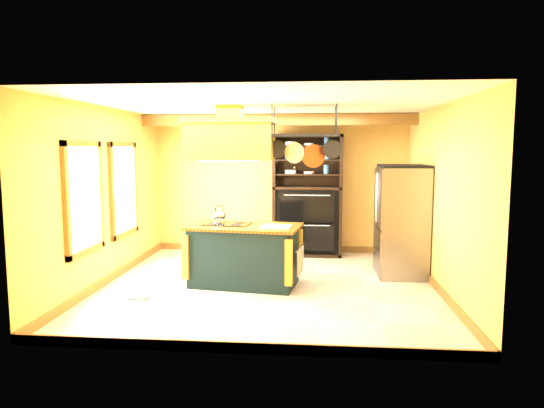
# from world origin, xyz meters

# --- Properties ---
(floor) EXTENTS (5.00, 5.00, 0.00)m
(floor) POSITION_xyz_m (0.00, 0.00, 0.00)
(floor) COLOR beige
(floor) RESTS_ON ground
(ceiling) EXTENTS (5.00, 5.00, 0.00)m
(ceiling) POSITION_xyz_m (0.00, 0.00, 2.70)
(ceiling) COLOR white
(ceiling) RESTS_ON wall_back
(wall_back) EXTENTS (5.00, 0.02, 2.70)m
(wall_back) POSITION_xyz_m (0.00, 2.50, 1.35)
(wall_back) COLOR #DDA850
(wall_back) RESTS_ON floor
(wall_front) EXTENTS (5.00, 0.02, 2.70)m
(wall_front) POSITION_xyz_m (0.00, -2.50, 1.35)
(wall_front) COLOR #DDA850
(wall_front) RESTS_ON floor
(wall_left) EXTENTS (0.02, 5.00, 2.70)m
(wall_left) POSITION_xyz_m (-2.50, 0.00, 1.35)
(wall_left) COLOR #DDA850
(wall_left) RESTS_ON floor
(wall_right) EXTENTS (0.02, 5.00, 2.70)m
(wall_right) POSITION_xyz_m (2.50, 0.00, 1.35)
(wall_right) COLOR #DDA850
(wall_right) RESTS_ON floor
(ceiling_beam) EXTENTS (5.00, 0.15, 0.20)m
(ceiling_beam) POSITION_xyz_m (0.00, 1.70, 2.59)
(ceiling_beam) COLOR olive
(ceiling_beam) RESTS_ON ceiling
(window_near) EXTENTS (0.06, 1.06, 1.56)m
(window_near) POSITION_xyz_m (-2.47, -0.80, 1.40)
(window_near) COLOR olive
(window_near) RESTS_ON wall_left
(window_far) EXTENTS (0.06, 1.06, 1.56)m
(window_far) POSITION_xyz_m (-2.47, 0.60, 1.40)
(window_far) COLOR olive
(window_far) RESTS_ON wall_left
(kitchen_island) EXTENTS (1.79, 1.16, 1.11)m
(kitchen_island) POSITION_xyz_m (-0.37, 0.01, 0.47)
(kitchen_island) COLOR black
(kitchen_island) RESTS_ON floor
(range_hood) EXTENTS (1.35, 0.76, 0.80)m
(range_hood) POSITION_xyz_m (-0.57, 0.01, 2.23)
(range_hood) COLOR gold
(range_hood) RESTS_ON ceiling
(pot_rack) EXTENTS (1.08, 0.51, 0.91)m
(pot_rack) POSITION_xyz_m (0.53, 0.01, 2.17)
(pot_rack) COLOR black
(pot_rack) RESTS_ON ceiling
(refrigerator) EXTENTS (0.77, 0.91, 1.77)m
(refrigerator) POSITION_xyz_m (2.10, 0.80, 0.86)
(refrigerator) COLOR gray
(refrigerator) RESTS_ON floor
(hutch) EXTENTS (1.32, 0.60, 2.34)m
(hutch) POSITION_xyz_m (0.55, 2.25, 0.90)
(hutch) COLOR black
(hutch) RESTS_ON floor
(floor_register) EXTENTS (0.28, 0.13, 0.01)m
(floor_register) POSITION_xyz_m (-1.72, -0.84, 0.01)
(floor_register) COLOR black
(floor_register) RESTS_ON floor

